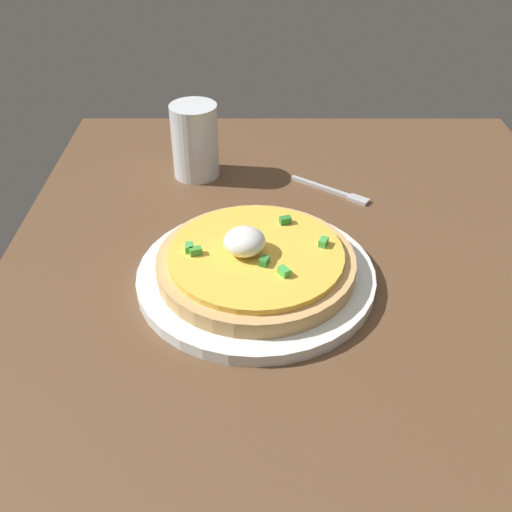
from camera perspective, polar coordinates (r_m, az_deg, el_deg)
name	(u,v)px	position (r cm, az deg, el deg)	size (l,w,h in cm)	color
dining_table	(313,316)	(63.65, 5.50, -5.76)	(99.04, 71.70, 2.01)	brown
plate	(256,276)	(65.98, 0.00, -1.88)	(26.19, 26.19, 1.37)	white
pizza	(255,261)	(64.75, -0.05, -0.46)	(21.64, 21.64, 5.33)	tan
cup_near	(195,144)	(85.45, -5.82, 10.57)	(6.54, 6.54, 10.41)	silver
fork	(336,192)	(82.87, 7.61, 6.08)	(7.83, 10.28, 0.50)	#B7B7BC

